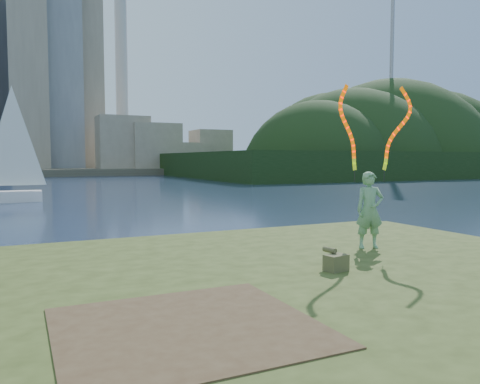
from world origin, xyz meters
TOP-DOWN VIEW (x-y plane):
  - ground at (0.00, 0.00)m, footprint 320.00×320.00m
  - grassy_knoll at (0.00, -2.30)m, footprint 20.00×18.00m
  - dirt_patch at (-2.20, -3.20)m, footprint 3.20×3.00m
  - far_shore at (0.00, 95.00)m, footprint 320.00×40.00m
  - observation_tower at (18.00, 102.00)m, footprint 10.00×10.00m
  - wooded_hill at (59.57, 59.96)m, footprint 78.00×50.00m
  - woman_with_ribbons at (3.49, 0.02)m, footprint 2.02×0.79m
  - canvas_bag at (1.34, -1.53)m, footprint 0.48×0.55m
  - sailboat at (-5.21, 26.93)m, footprint 6.01×1.83m

SIDE VIEW (x-z plane):
  - ground at x=0.00m, z-range 0.00..0.00m
  - wooded_hill at x=59.57m, z-range -31.34..31.66m
  - grassy_knoll at x=0.00m, z-range -0.06..0.74m
  - far_shore at x=0.00m, z-range 0.00..1.20m
  - dirt_patch at x=-2.20m, z-range 0.80..0.82m
  - canvas_bag at x=1.34m, z-range 0.76..1.18m
  - sailboat at x=-5.21m, z-range -2.99..6.13m
  - woman_with_ribbons at x=3.49m, z-range 0.10..4.29m
  - observation_tower at x=18.00m, z-range 10.11..68.11m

